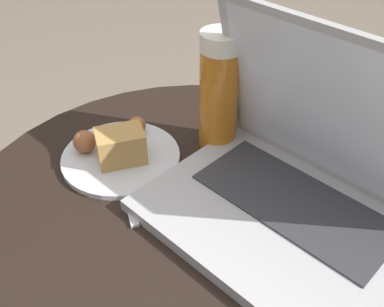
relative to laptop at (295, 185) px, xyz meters
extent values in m
cylinder|color=black|center=(-0.11, -0.07, -0.06)|extent=(0.71, 0.71, 0.02)
cube|color=#B2B2B7|center=(-0.01, -0.03, -0.05)|extent=(0.40, 0.32, 0.02)
cube|color=#333338|center=(0.00, 0.00, -0.03)|extent=(0.30, 0.18, 0.00)
cube|color=#B2B2B7|center=(0.01, 0.06, 0.09)|extent=(0.36, 0.14, 0.25)
cube|color=silver|center=(0.01, 0.06, 0.09)|extent=(0.33, 0.12, 0.22)
cylinder|color=#C6701E|center=(-0.17, 0.09, 0.03)|extent=(0.06, 0.06, 0.17)
cylinder|color=white|center=(-0.17, 0.09, 0.13)|extent=(0.06, 0.06, 0.03)
cylinder|color=silver|center=(-0.28, -0.03, -0.05)|extent=(0.19, 0.19, 0.01)
cube|color=tan|center=(-0.27, -0.04, -0.02)|extent=(0.09, 0.09, 0.05)
sphere|color=#9E5B38|center=(-0.33, -0.06, -0.03)|extent=(0.04, 0.04, 0.04)
sphere|color=#9E5B38|center=(-0.29, 0.03, -0.03)|extent=(0.03, 0.03, 0.03)
cube|color=silver|center=(-0.22, -0.09, -0.05)|extent=(0.11, 0.10, 0.00)
cube|color=silver|center=(-0.29, -0.03, -0.05)|extent=(0.06, 0.06, 0.00)
camera|label=1|loc=(0.12, -0.45, 0.41)|focal=42.00mm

